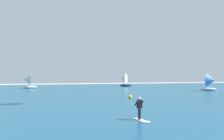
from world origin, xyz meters
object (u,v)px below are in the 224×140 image
at_px(kitesurfer, 141,112).
at_px(sailboat_mid_right, 210,82).
at_px(marker_buoy, 130,97).
at_px(sailboat_near_shore, 28,80).
at_px(sailboat_anchored_offshore, 124,80).

relative_size(kitesurfer, sailboat_mid_right, 0.47).
bearing_deg(marker_buoy, sailboat_near_shore, 111.75).
height_order(kitesurfer, sailboat_mid_right, sailboat_mid_right).
distance_m(sailboat_mid_right, marker_buoy, 26.52).
bearing_deg(sailboat_near_shore, kitesurfer, -81.00).
xyz_separation_m(kitesurfer, marker_buoy, (5.85, 16.11, -0.33)).
xyz_separation_m(sailboat_mid_right, marker_buoy, (-23.63, -11.94, -1.66)).
bearing_deg(sailboat_anchored_offshore, sailboat_mid_right, -69.76).
bearing_deg(sailboat_near_shore, sailboat_mid_right, -31.44).
xyz_separation_m(kitesurfer, sailboat_anchored_offshore, (19.70, 54.55, 1.41)).
bearing_deg(kitesurfer, sailboat_near_shore, 99.00).
bearing_deg(sailboat_near_shore, sailboat_anchored_offshore, 7.27).
height_order(sailboat_mid_right, marker_buoy, sailboat_mid_right).
height_order(sailboat_anchored_offshore, marker_buoy, sailboat_anchored_offshore).
xyz_separation_m(sailboat_near_shore, sailboat_mid_right, (37.55, -22.96, -0.11)).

